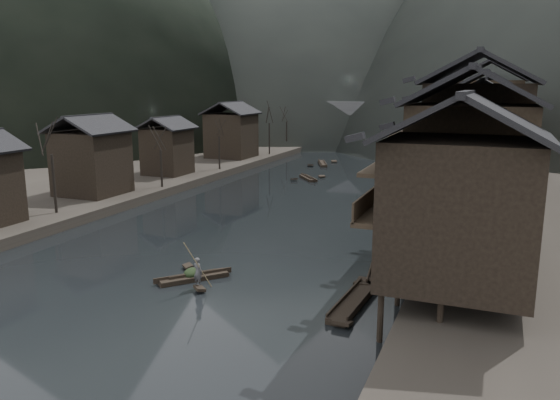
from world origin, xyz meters
The scene contains 12 objects.
water centered at (0.00, 0.00, 0.00)m, with size 300.00×300.00×0.00m, color black.
left_bank centered at (-35.00, 40.00, 0.60)m, with size 40.00×200.00×1.20m, color #2D2823.
stilt_houses centered at (17.28, 19.50, 8.57)m, with size 9.00×67.60×15.09m.
left_houses centered at (-20.50, 20.12, 5.66)m, with size 8.10×53.20×8.73m.
bare_trees centered at (-17.00, 25.09, 6.28)m, with size 3.77×71.60×7.55m.
moored_sampans centered at (12.08, 26.81, 0.20)m, with size 3.26×74.35×0.47m.
midriver_boats centered at (1.33, 55.03, 0.20)m, with size 16.79×48.12×0.45m.
stone_bridge centered at (0.00, 72.00, 5.11)m, with size 40.00×6.00×9.00m.
hero_sampan centered at (1.36, -6.37, 0.20)m, with size 3.84×4.28×0.43m.
cargo_heap centered at (1.22, -6.20, 0.76)m, with size 1.08×1.42×0.65m, color black.
boatman centered at (2.48, -7.68, 1.35)m, with size 0.67×0.44×1.83m, color #4C4C4E.
bamboo_pole centered at (2.68, -7.68, 4.20)m, with size 0.06×0.06×4.48m, color #8C7A51.
Camera 1 is at (18.90, -34.96, 12.27)m, focal length 35.00 mm.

